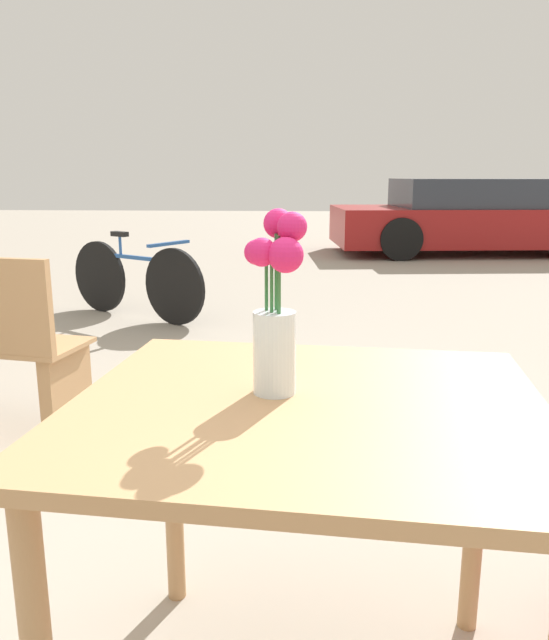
# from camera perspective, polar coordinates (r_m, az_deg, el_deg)

# --- Properties ---
(table_front) EXTENTS (0.99, 0.90, 0.74)m
(table_front) POSITION_cam_1_polar(r_m,az_deg,el_deg) (1.27, 2.97, -11.81)
(table_front) COLOR tan
(table_front) RESTS_ON ground_plane
(flower_vase) EXTENTS (0.13, 0.15, 0.37)m
(flower_vase) POSITION_cam_1_polar(r_m,az_deg,el_deg) (1.23, 0.10, 0.29)
(flower_vase) COLOR silver
(flower_vase) RESTS_ON table_front
(bicycle) EXTENTS (1.31, 0.82, 0.71)m
(bicycle) POSITION_cam_1_polar(r_m,az_deg,el_deg) (5.33, -12.59, 3.64)
(bicycle) COLOR black
(bicycle) RESTS_ON ground_plane
(parked_car) EXTENTS (4.33, 2.13, 1.12)m
(parked_car) POSITION_cam_1_polar(r_m,az_deg,el_deg) (10.11, 17.70, 8.93)
(parked_car) COLOR maroon
(parked_car) RESTS_ON ground_plane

